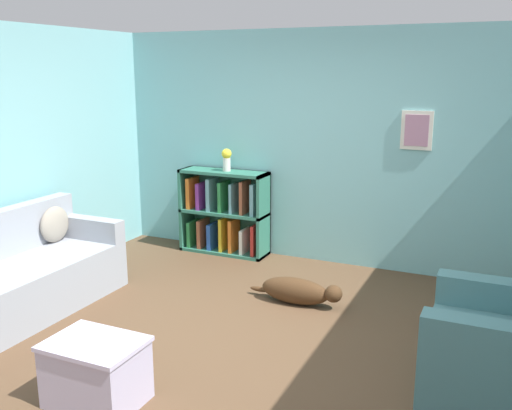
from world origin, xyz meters
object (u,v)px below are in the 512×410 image
object	(u,v)px
bookshelf	(224,213)
dog	(298,291)
couch	(12,280)
recliner_chair	(508,344)
vase	(227,158)
coffee_table	(96,370)

from	to	relation	value
bookshelf	dog	bearing A→B (deg)	-39.40
couch	recliner_chair	world-z (taller)	recliner_chair
couch	recliner_chair	distance (m)	4.08
recliner_chair	dog	distance (m)	2.03
vase	dog	bearing A→B (deg)	-39.92
couch	vase	size ratio (longest dim) A/B	7.92
recliner_chair	coffee_table	world-z (taller)	recliner_chair
bookshelf	coffee_table	size ratio (longest dim) A/B	1.72
bookshelf	recliner_chair	xyz separation A→B (m)	(3.17, -2.01, -0.10)
couch	recliner_chair	size ratio (longest dim) A/B	1.90
recliner_chair	dog	bearing A→B (deg)	153.90
recliner_chair	vase	world-z (taller)	vase
bookshelf	dog	size ratio (longest dim) A/B	1.13
coffee_table	dog	world-z (taller)	coffee_table
bookshelf	recliner_chair	bearing A→B (deg)	-32.32
vase	bookshelf	bearing A→B (deg)	158.66
recliner_chair	vase	distance (m)	3.79
bookshelf	couch	bearing A→B (deg)	-110.11
recliner_chair	coffee_table	bearing A→B (deg)	-153.74
couch	recliner_chair	bearing A→B (deg)	5.66
couch	recliner_chair	xyz separation A→B (m)	(4.06, 0.40, 0.05)
couch	bookshelf	bearing A→B (deg)	69.89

